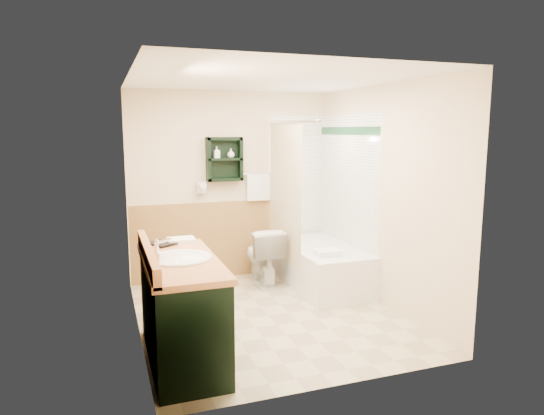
# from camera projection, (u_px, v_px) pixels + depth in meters

# --- Properties ---
(floor) EXTENTS (3.00, 3.00, 0.00)m
(floor) POSITION_uv_depth(u_px,v_px,m) (269.00, 315.00, 5.05)
(floor) COLOR #C1B48C
(floor) RESTS_ON ground
(back_wall) EXTENTS (2.60, 0.04, 2.40)m
(back_wall) POSITION_uv_depth(u_px,v_px,m) (230.00, 186.00, 6.27)
(back_wall) COLOR #F3E9BE
(back_wall) RESTS_ON ground
(left_wall) EXTENTS (0.04, 3.00, 2.40)m
(left_wall) POSITION_uv_depth(u_px,v_px,m) (132.00, 209.00, 4.42)
(left_wall) COLOR #F3E9BE
(left_wall) RESTS_ON ground
(right_wall) EXTENTS (0.04, 3.00, 2.40)m
(right_wall) POSITION_uv_depth(u_px,v_px,m) (383.00, 196.00, 5.29)
(right_wall) COLOR #F3E9BE
(right_wall) RESTS_ON ground
(ceiling) EXTENTS (2.60, 3.00, 0.04)m
(ceiling) POSITION_uv_depth(u_px,v_px,m) (268.00, 77.00, 4.66)
(ceiling) COLOR white
(ceiling) RESTS_ON back_wall
(wainscot_left) EXTENTS (2.98, 2.98, 1.00)m
(wainscot_left) POSITION_uv_depth(u_px,v_px,m) (139.00, 282.00, 4.54)
(wainscot_left) COLOR #AD8346
(wainscot_left) RESTS_ON left_wall
(wainscot_back) EXTENTS (2.58, 2.58, 1.00)m
(wainscot_back) POSITION_uv_depth(u_px,v_px,m) (232.00, 239.00, 6.35)
(wainscot_back) COLOR #AD8346
(wainscot_back) RESTS_ON back_wall
(mirror_frame) EXTENTS (1.30, 1.30, 1.00)m
(mirror_frame) POSITION_uv_depth(u_px,v_px,m) (141.00, 182.00, 3.88)
(mirror_frame) COLOR brown
(mirror_frame) RESTS_ON left_wall
(mirror_glass) EXTENTS (1.20, 1.20, 0.90)m
(mirror_glass) POSITION_uv_depth(u_px,v_px,m) (142.00, 182.00, 3.88)
(mirror_glass) COLOR white
(mirror_glass) RESTS_ON left_wall
(tile_right) EXTENTS (1.50, 1.50, 2.10)m
(tile_right) POSITION_uv_depth(u_px,v_px,m) (346.00, 200.00, 6.00)
(tile_right) COLOR white
(tile_right) RESTS_ON right_wall
(tile_back) EXTENTS (0.95, 0.95, 2.10)m
(tile_back) POSITION_uv_depth(u_px,v_px,m) (304.00, 194.00, 6.59)
(tile_back) COLOR white
(tile_back) RESTS_ON back_wall
(tile_accent) EXTENTS (1.50, 1.50, 0.10)m
(tile_accent) POSITION_uv_depth(u_px,v_px,m) (347.00, 131.00, 5.86)
(tile_accent) COLOR #144625
(tile_accent) RESTS_ON right_wall
(wall_shelf) EXTENTS (0.45, 0.15, 0.55)m
(wall_shelf) POSITION_uv_depth(u_px,v_px,m) (225.00, 159.00, 6.08)
(wall_shelf) COLOR black
(wall_shelf) RESTS_ON back_wall
(hair_dryer) EXTENTS (0.10, 0.24, 0.18)m
(hair_dryer) POSITION_uv_depth(u_px,v_px,m) (201.00, 187.00, 6.06)
(hair_dryer) COLOR silver
(hair_dryer) RESTS_ON back_wall
(towel_bar) EXTENTS (0.40, 0.06, 0.40)m
(towel_bar) POSITION_uv_depth(u_px,v_px,m) (258.00, 174.00, 6.30)
(towel_bar) COLOR silver
(towel_bar) RESTS_ON back_wall
(curtain_rod) EXTENTS (0.03, 1.60, 0.03)m
(curtain_rod) POSITION_uv_depth(u_px,v_px,m) (291.00, 122.00, 5.60)
(curtain_rod) COLOR silver
(curtain_rod) RESTS_ON back_wall
(shower_curtain) EXTENTS (1.05, 1.05, 1.70)m
(shower_curtain) POSITION_uv_depth(u_px,v_px,m) (285.00, 193.00, 5.90)
(shower_curtain) COLOR beige
(shower_curtain) RESTS_ON curtain_rod
(vanity) EXTENTS (0.59, 1.37, 0.87)m
(vanity) POSITION_uv_depth(u_px,v_px,m) (182.00, 310.00, 4.02)
(vanity) COLOR black
(vanity) RESTS_ON ground
(bathtub) EXTENTS (0.76, 1.50, 0.51)m
(bathtub) POSITION_uv_depth(u_px,v_px,m) (321.00, 266.00, 5.96)
(bathtub) COLOR white
(bathtub) RESTS_ON ground
(toilet) EXTENTS (0.42, 0.73, 0.71)m
(toilet) POSITION_uv_depth(u_px,v_px,m) (263.00, 256.00, 6.06)
(toilet) COLOR white
(toilet) RESTS_ON ground
(counter_towel) EXTENTS (0.25, 0.20, 0.04)m
(counter_towel) POSITION_uv_depth(u_px,v_px,m) (181.00, 240.00, 4.53)
(counter_towel) COLOR silver
(counter_towel) RESTS_ON vanity
(vanity_book) EXTENTS (0.17, 0.11, 0.25)m
(vanity_book) POSITION_uv_depth(u_px,v_px,m) (153.00, 233.00, 4.34)
(vanity_book) COLOR black
(vanity_book) RESTS_ON vanity
(tub_towel) EXTENTS (0.26, 0.22, 0.07)m
(tub_towel) POSITION_uv_depth(u_px,v_px,m) (327.00, 253.00, 5.47)
(tub_towel) COLOR silver
(tub_towel) RESTS_ON bathtub
(soap_bottle_a) EXTENTS (0.08, 0.15, 0.07)m
(soap_bottle_a) POSITION_uv_depth(u_px,v_px,m) (217.00, 155.00, 6.03)
(soap_bottle_a) COLOR white
(soap_bottle_a) RESTS_ON wall_shelf
(soap_bottle_b) EXTENTS (0.12, 0.14, 0.09)m
(soap_bottle_b) POSITION_uv_depth(u_px,v_px,m) (231.00, 154.00, 6.09)
(soap_bottle_b) COLOR white
(soap_bottle_b) RESTS_ON wall_shelf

